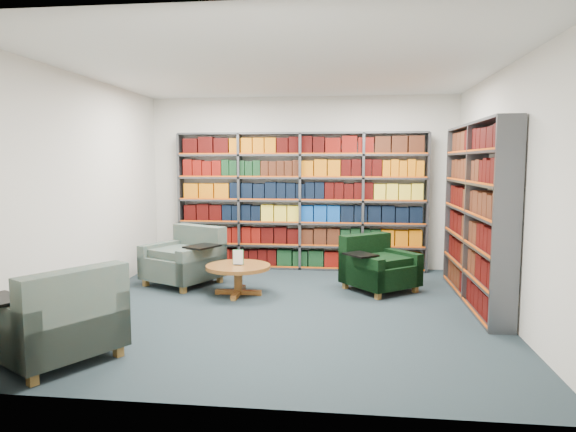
# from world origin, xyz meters

# --- Properties ---
(room_shell) EXTENTS (5.02, 5.02, 2.82)m
(room_shell) POSITION_xyz_m (0.00, 0.00, 1.40)
(room_shell) COLOR black
(room_shell) RESTS_ON ground
(bookshelf_back) EXTENTS (4.00, 0.28, 2.20)m
(bookshelf_back) POSITION_xyz_m (0.00, 2.34, 1.10)
(bookshelf_back) COLOR #47494F
(bookshelf_back) RESTS_ON ground
(bookshelf_right) EXTENTS (0.28, 2.50, 2.20)m
(bookshelf_right) POSITION_xyz_m (2.34, 0.60, 1.10)
(bookshelf_right) COLOR #47494F
(bookshelf_right) RESTS_ON ground
(chair_teal_left) EXTENTS (1.21, 1.20, 0.81)m
(chair_teal_left) POSITION_xyz_m (-1.52, 1.13, 0.33)
(chair_teal_left) COLOR #0A323F
(chair_teal_left) RESTS_ON ground
(chair_green_right) EXTENTS (1.14, 1.14, 0.74)m
(chair_green_right) POSITION_xyz_m (1.16, 1.08, 0.30)
(chair_green_right) COLOR black
(chair_green_right) RESTS_ON ground
(chair_teal_front) EXTENTS (1.29, 1.29, 0.85)m
(chair_teal_front) POSITION_xyz_m (-1.72, -1.85, 0.34)
(chair_teal_front) COLOR #0A323F
(chair_teal_front) RESTS_ON ground
(coffee_table) EXTENTS (0.85, 0.85, 0.60)m
(coffee_table) POSITION_xyz_m (-0.65, 0.56, 0.32)
(coffee_table) COLOR brown
(coffee_table) RESTS_ON ground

